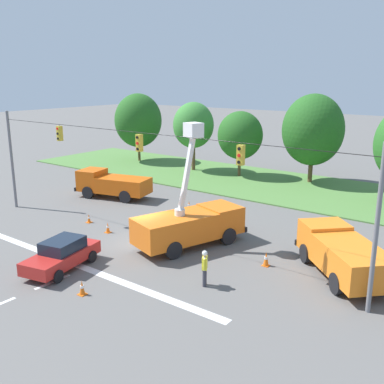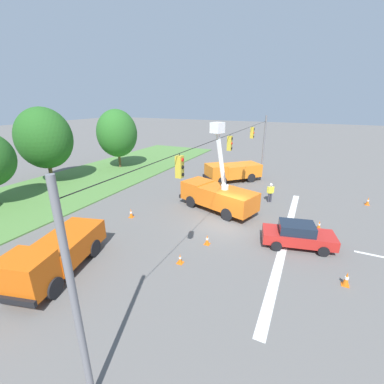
# 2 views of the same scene
# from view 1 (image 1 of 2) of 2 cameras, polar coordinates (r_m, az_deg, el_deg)

# --- Properties ---
(ground_plane) EXTENTS (200.00, 200.00, 0.00)m
(ground_plane) POSITION_cam_1_polar(r_m,az_deg,el_deg) (26.84, -6.39, -6.60)
(ground_plane) COLOR #605E5B
(grass_verge) EXTENTS (56.00, 12.00, 0.10)m
(grass_verge) POSITION_cam_1_polar(r_m,az_deg,el_deg) (41.16, 11.03, 0.79)
(grass_verge) COLOR #517F3D
(grass_verge) RESTS_ON ground
(lane_markings) EXTENTS (17.60, 15.25, 0.01)m
(lane_markings) POSITION_cam_1_polar(r_m,az_deg,el_deg) (23.36, -16.24, -10.44)
(lane_markings) COLOR silver
(lane_markings) RESTS_ON ground
(signal_gantry) EXTENTS (26.20, 0.33, 7.20)m
(signal_gantry) POSITION_cam_1_polar(r_m,az_deg,el_deg) (25.61, -6.74, 2.71)
(signal_gantry) COLOR slate
(signal_gantry) RESTS_ON ground
(tree_far_west) EXTENTS (5.15, 5.54, 7.75)m
(tree_far_west) POSITION_cam_1_polar(r_m,az_deg,el_deg) (51.97, -6.84, 9.01)
(tree_far_west) COLOR brown
(tree_far_west) RESTS_ON ground
(tree_west) EXTENTS (4.10, 4.32, 7.09)m
(tree_west) POSITION_cam_1_polar(r_m,az_deg,el_deg) (46.40, 0.19, 8.47)
(tree_west) COLOR brown
(tree_west) RESTS_ON ground
(tree_centre) EXTENTS (4.41, 4.24, 6.39)m
(tree_centre) POSITION_cam_1_polar(r_m,az_deg,el_deg) (43.89, 6.13, 7.16)
(tree_centre) COLOR brown
(tree_centre) RESTS_ON ground
(tree_east) EXTENTS (5.47, 5.94, 8.14)m
(tree_east) POSITION_cam_1_polar(r_m,az_deg,el_deg) (42.31, 15.12, 7.62)
(tree_east) COLOR brown
(tree_east) RESTS_ON ground
(utility_truck_bucket_lift) EXTENTS (4.37, 7.11, 7.14)m
(utility_truck_bucket_lift) POSITION_cam_1_polar(r_m,az_deg,el_deg) (26.01, -0.27, -3.98)
(utility_truck_bucket_lift) COLOR orange
(utility_truck_bucket_lift) RESTS_ON ground
(utility_truck_support_near) EXTENTS (6.20, 6.15, 2.08)m
(utility_truck_support_near) POSITION_cam_1_polar(r_m,az_deg,el_deg) (23.46, 18.52, -7.37)
(utility_truck_support_near) COLOR orange
(utility_truck_support_near) RESTS_ON ground
(utility_truck_support_far) EXTENTS (6.44, 3.71, 2.19)m
(utility_truck_support_far) POSITION_cam_1_polar(r_m,az_deg,el_deg) (37.00, -10.16, 1.05)
(utility_truck_support_far) COLOR #D6560F
(utility_truck_support_far) RESTS_ON ground
(sedan_red) EXTENTS (2.65, 4.58, 1.56)m
(sedan_red) POSITION_cam_1_polar(r_m,az_deg,el_deg) (24.11, -16.18, -7.60)
(sedan_red) COLOR red
(sedan_red) RESTS_ON ground
(road_worker) EXTENTS (0.41, 0.58, 1.77)m
(road_worker) POSITION_cam_1_polar(r_m,az_deg,el_deg) (21.32, 1.62, -9.37)
(road_worker) COLOR #383842
(road_worker) RESTS_ON ground
(traffic_cone_foreground_right) EXTENTS (0.36, 0.36, 0.78)m
(traffic_cone_foreground_right) POSITION_cam_1_polar(r_m,az_deg,el_deg) (23.96, 9.39, -8.37)
(traffic_cone_foreground_right) COLOR orange
(traffic_cone_foreground_right) RESTS_ON ground
(traffic_cone_mid_left) EXTENTS (0.36, 0.36, 0.68)m
(traffic_cone_mid_left) POSITION_cam_1_polar(r_m,az_deg,el_deg) (28.97, -10.64, -4.47)
(traffic_cone_mid_left) COLOR orange
(traffic_cone_mid_left) RESTS_ON ground
(traffic_cone_mid_right) EXTENTS (0.36, 0.36, 0.68)m
(traffic_cone_mid_right) POSITION_cam_1_polar(r_m,az_deg,el_deg) (21.36, -13.79, -11.74)
(traffic_cone_mid_right) COLOR orange
(traffic_cone_mid_right) RESTS_ON ground
(traffic_cone_lane_edge_a) EXTENTS (0.36, 0.36, 0.73)m
(traffic_cone_lane_edge_a) POSITION_cam_1_polar(r_m,az_deg,el_deg) (33.07, -0.38, -1.75)
(traffic_cone_lane_edge_a) COLOR orange
(traffic_cone_lane_edge_a) RESTS_ON ground
(traffic_cone_lane_edge_b) EXTENTS (0.36, 0.36, 0.60)m
(traffic_cone_lane_edge_b) POSITION_cam_1_polar(r_m,az_deg,el_deg) (31.19, -12.96, -3.30)
(traffic_cone_lane_edge_b) COLOR orange
(traffic_cone_lane_edge_b) RESTS_ON ground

